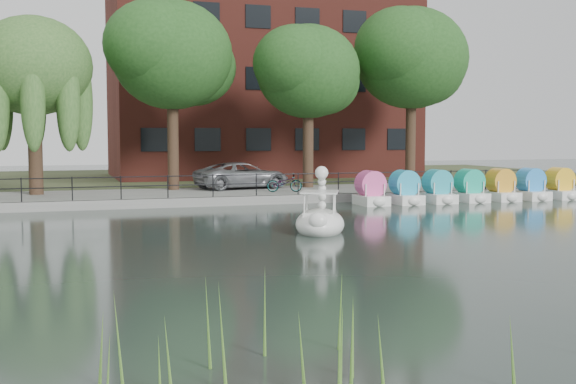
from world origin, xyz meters
TOP-DOWN VIEW (x-y plane):
  - ground_plane at (0.00, 0.00)m, footprint 120.00×120.00m
  - promenade at (0.00, 16.00)m, footprint 40.00×6.00m
  - kerb at (0.00, 13.05)m, footprint 40.00×0.25m
  - land_strip at (0.00, 30.00)m, footprint 60.00×22.00m
  - railing at (0.00, 13.25)m, footprint 32.00×0.05m
  - apartment_building at (7.00, 29.97)m, footprint 20.00×10.07m
  - willow_mid at (-7.50, 17.00)m, footprint 5.32×5.32m
  - broadleaf_center at (-1.00, 18.00)m, footprint 6.00×6.00m
  - broadleaf_right at (6.00, 17.50)m, footprint 5.40×5.40m
  - broadleaf_far at (12.50, 18.50)m, footprint 6.30×6.30m
  - minivan at (2.46, 17.59)m, footprint 3.71×6.02m
  - bicycle at (3.84, 14.85)m, footprint 0.91×1.80m
  - swan_boat at (1.43, 3.52)m, footprint 2.45×2.92m
  - pedal_boat_row at (11.92, 11.40)m, footprint 11.35×1.70m

SIDE VIEW (x-z plane):
  - ground_plane at x=0.00m, z-range 0.00..0.00m
  - land_strip at x=0.00m, z-range 0.00..0.36m
  - promenade at x=0.00m, z-range 0.00..0.40m
  - kerb at x=0.00m, z-range 0.00..0.40m
  - swan_boat at x=1.43m, z-range -0.59..1.52m
  - pedal_boat_row at x=11.92m, z-range -0.09..1.31m
  - bicycle at x=3.84m, z-range 0.40..1.40m
  - railing at x=0.00m, z-range 0.65..1.65m
  - minivan at x=2.46m, z-range 0.40..1.96m
  - willow_mid at x=-7.50m, z-range 2.17..10.32m
  - broadleaf_right at x=6.00m, z-range 2.22..10.55m
  - broadleaf_center at x=-1.00m, z-range 2.44..11.69m
  - broadleaf_far at x=12.50m, z-range 2.54..12.25m
  - apartment_building at x=7.00m, z-range 0.36..18.36m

